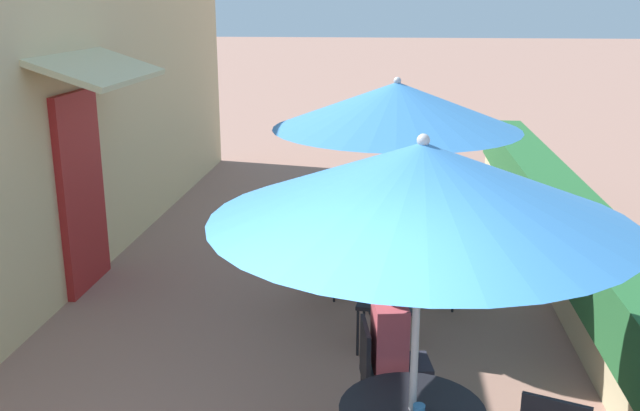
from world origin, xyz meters
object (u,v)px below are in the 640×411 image
patio_umbrella_near (422,182)px  patio_table_mid (392,262)px  cafe_chair_mid_left (390,295)px  cafe_chair_mid_right (459,253)px  cafe_chair_near_right (380,371)px  coffee_cup_mid (386,238)px  cafe_chair_mid_back (328,248)px  seated_patron_near_right (397,349)px  patio_umbrella_mid (397,106)px

patio_umbrella_near → patio_table_mid: size_ratio=2.70×
cafe_chair_mid_left → cafe_chair_mid_right: bearing=-24.3°
cafe_chair_near_right → cafe_chair_mid_right: (0.75, 2.50, 0.00)m
cafe_chair_near_right → patio_umbrella_near: bearing=5.7°
cafe_chair_near_right → coffee_cup_mid: cafe_chair_near_right is taller
cafe_chair_mid_left → cafe_chair_mid_back: 1.34m
seated_patron_near_right → cafe_chair_mid_left: (-0.05, 1.33, -0.17)m
cafe_chair_mid_left → coffee_cup_mid: cafe_chair_mid_left is taller
patio_table_mid → patio_umbrella_near: bearing=-87.5°
patio_umbrella_mid → coffee_cup_mid: 1.33m
patio_umbrella_mid → cafe_chair_mid_back: size_ratio=2.67×
coffee_cup_mid → seated_patron_near_right: bearing=-87.3°
patio_umbrella_near → cafe_chair_near_right: size_ratio=2.67×
patio_umbrella_near → cafe_chair_mid_right: patio_umbrella_near is taller
cafe_chair_near_right → patio_table_mid: bearing=169.0°
cafe_chair_mid_right → coffee_cup_mid: (-0.74, -0.28, 0.23)m
patio_table_mid → cafe_chair_mid_right: (0.68, 0.38, -0.02)m
seated_patron_near_right → patio_table_mid: 2.11m
seated_patron_near_right → cafe_chair_mid_left: bearing=173.0°
patio_table_mid → patio_umbrella_mid: bearing=0.0°
patio_table_mid → cafe_chair_mid_back: size_ratio=0.99×
seated_patron_near_right → patio_umbrella_mid: (-0.04, 2.10, 1.38)m
patio_table_mid → cafe_chair_mid_left: (-0.01, -0.77, -0.02)m
cafe_chair_near_right → patio_table_mid: 2.12m
patio_table_mid → patio_umbrella_mid: patio_umbrella_mid is taller
cafe_chair_near_right → patio_umbrella_mid: (0.07, 2.12, 1.55)m
patio_table_mid → cafe_chair_mid_right: 0.78m
seated_patron_near_right → cafe_chair_mid_right: seated_patron_near_right is taller
cafe_chair_mid_left → cafe_chair_mid_back: same height
cafe_chair_mid_left → patio_umbrella_mid: bearing=5.7°
patio_table_mid → coffee_cup_mid: size_ratio=9.58×
patio_umbrella_mid → cafe_chair_mid_back: patio_umbrella_mid is taller
patio_umbrella_near → patio_table_mid: patio_umbrella_near is taller
patio_umbrella_near → cafe_chair_mid_left: (-0.13, 2.10, -1.55)m
cafe_chair_mid_right → patio_table_mid: bearing=5.7°
seated_patron_near_right → coffee_cup_mid: seated_patron_near_right is taller
patio_umbrella_mid → cafe_chair_mid_right: patio_umbrella_mid is taller
seated_patron_near_right → patio_table_mid: bearing=172.0°
cafe_chair_mid_back → patio_table_mid: bearing=5.7°
patio_umbrella_mid → cafe_chair_mid_right: bearing=29.3°
seated_patron_near_right → patio_umbrella_mid: patio_umbrella_mid is taller
cafe_chair_near_right → patio_table_mid: size_ratio=1.01×
patio_table_mid → cafe_chair_mid_back: bearing=149.3°
seated_patron_near_right → cafe_chair_mid_right: 2.57m
patio_umbrella_mid → coffee_cup_mid: (-0.07, 0.10, -1.32)m
patio_table_mid → cafe_chair_mid_back: (-0.67, 0.40, -0.02)m
patio_umbrella_mid → cafe_chair_mid_back: bearing=149.3°
coffee_cup_mid → cafe_chair_mid_left: bearing=-86.3°
cafe_chair_mid_back → coffee_cup_mid: size_ratio=9.67×
cafe_chair_near_right → patio_table_mid: (0.07, 2.12, 0.02)m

